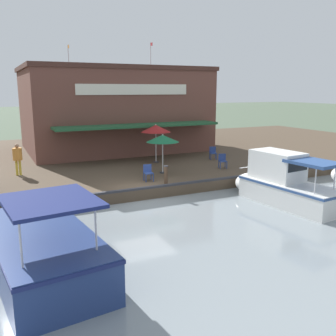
{
  "coord_description": "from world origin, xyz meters",
  "views": [
    {
      "loc": [
        15.89,
        -6.42,
        5.26
      ],
      "look_at": [
        -1.0,
        1.77,
        1.3
      ],
      "focal_mm": 40.0,
      "sensor_mm": 36.0,
      "label": 1
    }
  ],
  "objects_px": {
    "motorboat_second_along": "(280,183)",
    "tree_behind_restaurant": "(113,94)",
    "cafe_chair_under_first_umbrella": "(223,160)",
    "cafe_chair_back_row_seat": "(148,172)",
    "waterfront_restaurant": "(113,109)",
    "person_near_entrance": "(17,156)",
    "cafe_chair_facing_river": "(213,152)",
    "motorboat_distant_upstream": "(36,242)",
    "patio_umbrella_by_entrance": "(163,139)",
    "mooring_post": "(166,175)",
    "patio_umbrella_near_quay_edge": "(156,129)"
  },
  "relations": [
    {
      "from": "tree_behind_restaurant",
      "to": "cafe_chair_under_first_umbrella",
      "type": "bearing_deg",
      "value": 5.46
    },
    {
      "from": "patio_umbrella_by_entrance",
      "to": "tree_behind_restaurant",
      "type": "bearing_deg",
      "value": 171.81
    },
    {
      "from": "waterfront_restaurant",
      "to": "cafe_chair_under_first_umbrella",
      "type": "xyz_separation_m",
      "value": [
        10.41,
        3.45,
        -2.68
      ]
    },
    {
      "from": "patio_umbrella_near_quay_edge",
      "to": "motorboat_distant_upstream",
      "type": "xyz_separation_m",
      "value": [
        10.71,
        -8.7,
        -2.02
      ]
    },
    {
      "from": "patio_umbrella_by_entrance",
      "to": "mooring_post",
      "type": "relative_size",
      "value": 2.26
    },
    {
      "from": "patio_umbrella_by_entrance",
      "to": "cafe_chair_facing_river",
      "type": "xyz_separation_m",
      "value": [
        -2.38,
        4.88,
        -1.49
      ]
    },
    {
      "from": "person_near_entrance",
      "to": "motorboat_second_along",
      "type": "bearing_deg",
      "value": 50.5
    },
    {
      "from": "cafe_chair_back_row_seat",
      "to": "mooring_post",
      "type": "xyz_separation_m",
      "value": [
        1.2,
        0.45,
        0.02
      ]
    },
    {
      "from": "waterfront_restaurant",
      "to": "tree_behind_restaurant",
      "type": "relative_size",
      "value": 2.02
    },
    {
      "from": "person_near_entrance",
      "to": "motorboat_distant_upstream",
      "type": "xyz_separation_m",
      "value": [
        10.62,
        -0.36,
        -0.92
      ]
    },
    {
      "from": "cafe_chair_back_row_seat",
      "to": "motorboat_second_along",
      "type": "relative_size",
      "value": 0.15
    },
    {
      "from": "motorboat_second_along",
      "to": "tree_behind_restaurant",
      "type": "height_order",
      "value": "tree_behind_restaurant"
    },
    {
      "from": "motorboat_second_along",
      "to": "tree_behind_restaurant",
      "type": "relative_size",
      "value": 0.87
    },
    {
      "from": "person_near_entrance",
      "to": "motorboat_second_along",
      "type": "relative_size",
      "value": 0.3
    },
    {
      "from": "waterfront_restaurant",
      "to": "patio_umbrella_near_quay_edge",
      "type": "xyz_separation_m",
      "value": [
        7.06,
        0.55,
        -0.95
      ]
    },
    {
      "from": "motorboat_second_along",
      "to": "patio_umbrella_near_quay_edge",
      "type": "bearing_deg",
      "value": -165.15
    },
    {
      "from": "cafe_chair_facing_river",
      "to": "motorboat_second_along",
      "type": "xyz_separation_m",
      "value": [
        8.25,
        -1.57,
        -0.12
      ]
    },
    {
      "from": "patio_umbrella_by_entrance",
      "to": "tree_behind_restaurant",
      "type": "height_order",
      "value": "tree_behind_restaurant"
    },
    {
      "from": "patio_umbrella_near_quay_edge",
      "to": "cafe_chair_facing_river",
      "type": "xyz_separation_m",
      "value": [
        0.67,
        3.94,
        -1.72
      ]
    },
    {
      "from": "patio_umbrella_near_quay_edge",
      "to": "cafe_chair_back_row_seat",
      "type": "relative_size",
      "value": 2.92
    },
    {
      "from": "cafe_chair_back_row_seat",
      "to": "cafe_chair_under_first_umbrella",
      "type": "xyz_separation_m",
      "value": [
        -1.05,
        5.31,
        0.0
      ]
    },
    {
      "from": "cafe_chair_under_first_umbrella",
      "to": "motorboat_distant_upstream",
      "type": "bearing_deg",
      "value": -57.63
    },
    {
      "from": "cafe_chair_under_first_umbrella",
      "to": "mooring_post",
      "type": "height_order",
      "value": "mooring_post"
    },
    {
      "from": "patio_umbrella_near_quay_edge",
      "to": "cafe_chair_back_row_seat",
      "type": "distance_m",
      "value": 5.31
    },
    {
      "from": "cafe_chair_under_first_umbrella",
      "to": "person_near_entrance",
      "type": "xyz_separation_m",
      "value": [
        -3.27,
        -11.25,
        0.63
      ]
    },
    {
      "from": "cafe_chair_back_row_seat",
      "to": "motorboat_distant_upstream",
      "type": "distance_m",
      "value": 8.91
    },
    {
      "from": "person_near_entrance",
      "to": "motorboat_distant_upstream",
      "type": "relative_size",
      "value": 0.25
    },
    {
      "from": "cafe_chair_under_first_umbrella",
      "to": "motorboat_second_along",
      "type": "height_order",
      "value": "motorboat_second_along"
    },
    {
      "from": "motorboat_distant_upstream",
      "to": "cafe_chair_under_first_umbrella",
      "type": "bearing_deg",
      "value": 122.37
    },
    {
      "from": "motorboat_second_along",
      "to": "motorboat_distant_upstream",
      "type": "bearing_deg",
      "value": -80.81
    },
    {
      "from": "motorboat_second_along",
      "to": "tree_behind_restaurant",
      "type": "bearing_deg",
      "value": -177.33
    },
    {
      "from": "waterfront_restaurant",
      "to": "patio_umbrella_by_entrance",
      "type": "distance_m",
      "value": 10.19
    },
    {
      "from": "motorboat_second_along",
      "to": "mooring_post",
      "type": "distance_m",
      "value": 5.46
    },
    {
      "from": "patio_umbrella_by_entrance",
      "to": "cafe_chair_under_first_umbrella",
      "type": "bearing_deg",
      "value": 85.52
    },
    {
      "from": "motorboat_distant_upstream",
      "to": "motorboat_second_along",
      "type": "xyz_separation_m",
      "value": [
        -1.79,
        11.07,
        0.18
      ]
    },
    {
      "from": "cafe_chair_under_first_umbrella",
      "to": "tree_behind_restaurant",
      "type": "distance_m",
      "value": 16.74
    },
    {
      "from": "waterfront_restaurant",
      "to": "person_near_entrance",
      "type": "xyz_separation_m",
      "value": [
        7.14,
        -7.8,
        -2.05
      ]
    },
    {
      "from": "cafe_chair_under_first_umbrella",
      "to": "cafe_chair_facing_river",
      "type": "bearing_deg",
      "value": 158.88
    },
    {
      "from": "waterfront_restaurant",
      "to": "person_near_entrance",
      "type": "distance_m",
      "value": 10.77
    },
    {
      "from": "cafe_chair_facing_river",
      "to": "patio_umbrella_near_quay_edge",
      "type": "bearing_deg",
      "value": -99.66
    },
    {
      "from": "cafe_chair_facing_river",
      "to": "mooring_post",
      "type": "distance_m",
      "value": 7.69
    },
    {
      "from": "mooring_post",
      "to": "motorboat_distant_upstream",
      "type": "bearing_deg",
      "value": -52.82
    },
    {
      "from": "cafe_chair_facing_river",
      "to": "motorboat_second_along",
      "type": "relative_size",
      "value": 0.15
    },
    {
      "from": "patio_umbrella_by_entrance",
      "to": "tree_behind_restaurant",
      "type": "xyz_separation_m",
      "value": [
        -15.94,
        2.29,
        2.26
      ]
    },
    {
      "from": "waterfront_restaurant",
      "to": "mooring_post",
      "type": "bearing_deg",
      "value": -6.37
    },
    {
      "from": "patio_umbrella_near_quay_edge",
      "to": "mooring_post",
      "type": "xyz_separation_m",
      "value": [
        5.6,
        -1.96,
        -1.7
      ]
    },
    {
      "from": "patio_umbrella_near_quay_edge",
      "to": "cafe_chair_back_row_seat",
      "type": "height_order",
      "value": "patio_umbrella_near_quay_edge"
    },
    {
      "from": "cafe_chair_facing_river",
      "to": "motorboat_distant_upstream",
      "type": "relative_size",
      "value": 0.12
    },
    {
      "from": "waterfront_restaurant",
      "to": "tree_behind_restaurant",
      "type": "xyz_separation_m",
      "value": [
        -5.83,
        1.9,
        1.07
      ]
    },
    {
      "from": "cafe_chair_under_first_umbrella",
      "to": "cafe_chair_facing_river",
      "type": "height_order",
      "value": "same"
    }
  ]
}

